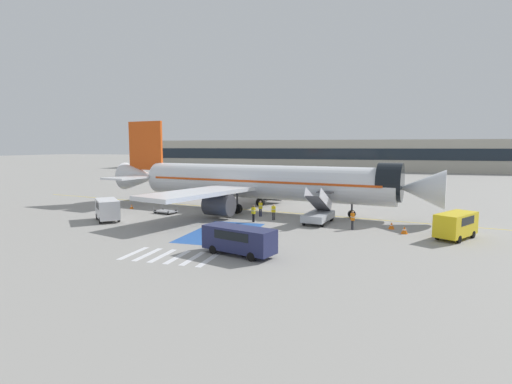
# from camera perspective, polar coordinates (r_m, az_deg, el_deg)

# --- Properties ---
(ground_plane) EXTENTS (600.00, 600.00, 0.00)m
(ground_plane) POSITION_cam_1_polar(r_m,az_deg,el_deg) (49.81, 0.72, -2.51)
(ground_plane) COLOR gray
(apron_leadline_yellow) EXTENTS (74.63, 12.74, 0.01)m
(apron_leadline_yellow) POSITION_cam_1_polar(r_m,az_deg,el_deg) (48.89, 0.73, -2.68)
(apron_leadline_yellow) COLOR gold
(apron_leadline_yellow) RESTS_ON ground_plane
(apron_stand_patch_blue) EXTENTS (5.43, 9.95, 0.01)m
(apron_stand_patch_blue) POSITION_cam_1_polar(r_m,az_deg,el_deg) (36.80, -4.87, -5.75)
(apron_stand_patch_blue) COLOR #2856A8
(apron_stand_patch_blue) RESTS_ON ground_plane
(apron_walkway_bar_0) EXTENTS (0.44, 3.60, 0.01)m
(apron_walkway_bar_0) POSITION_cam_1_polar(r_m,az_deg,el_deg) (31.02, -17.11, -8.35)
(apron_walkway_bar_0) COLOR silver
(apron_walkway_bar_0) RESTS_ON ground_plane
(apron_walkway_bar_1) EXTENTS (0.44, 3.60, 0.01)m
(apron_walkway_bar_1) POSITION_cam_1_polar(r_m,az_deg,el_deg) (30.38, -15.21, -8.60)
(apron_walkway_bar_1) COLOR silver
(apron_walkway_bar_1) RESTS_ON ground_plane
(apron_walkway_bar_2) EXTENTS (0.44, 3.60, 0.01)m
(apron_walkway_bar_2) POSITION_cam_1_polar(r_m,az_deg,el_deg) (29.78, -13.22, -8.85)
(apron_walkway_bar_2) COLOR silver
(apron_walkway_bar_2) RESTS_ON ground_plane
(apron_walkway_bar_3) EXTENTS (0.44, 3.60, 0.01)m
(apron_walkway_bar_3) POSITION_cam_1_polar(r_m,az_deg,el_deg) (29.21, -11.15, -9.10)
(apron_walkway_bar_3) COLOR silver
(apron_walkway_bar_3) RESTS_ON ground_plane
(apron_walkway_bar_4) EXTENTS (0.44, 3.60, 0.01)m
(apron_walkway_bar_4) POSITION_cam_1_polar(r_m,az_deg,el_deg) (28.69, -9.00, -9.35)
(apron_walkway_bar_4) COLOR silver
(apron_walkway_bar_4) RESTS_ON ground_plane
(apron_walkway_bar_5) EXTENTS (0.44, 3.60, 0.01)m
(apron_walkway_bar_5) POSITION_cam_1_polar(r_m,az_deg,el_deg) (28.21, -6.78, -9.59)
(apron_walkway_bar_5) COLOR silver
(apron_walkway_bar_5) RESTS_ON ground_plane
(airliner) EXTENTS (42.34, 31.54, 11.30)m
(airliner) POSITION_cam_1_polar(r_m,az_deg,el_deg) (48.73, 0.07, 1.46)
(airliner) COLOR silver
(airliner) RESTS_ON ground_plane
(boarding_stairs_forward) EXTENTS (2.97, 5.48, 3.86)m
(boarding_stairs_forward) POSITION_cam_1_polar(r_m,az_deg,el_deg) (41.37, 8.91, -3.08)
(boarding_stairs_forward) COLOR #ADB2BA
(boarding_stairs_forward) RESTS_ON ground_plane
(fuel_tanker) EXTENTS (3.05, 9.26, 3.37)m
(fuel_tanker) POSITION_cam_1_polar(r_m,az_deg,el_deg) (71.11, -1.03, 1.57)
(fuel_tanker) COLOR #38383D
(fuel_tanker) RESTS_ON ground_plane
(service_van_0) EXTENTS (5.81, 3.49, 2.04)m
(service_van_0) POSITION_cam_1_polar(r_m,az_deg,el_deg) (28.99, -2.46, -6.61)
(service_van_0) COLOR #1E234C
(service_van_0) RESTS_ON ground_plane
(service_van_1) EXTENTS (4.04, 4.84, 2.22)m
(service_van_1) POSITION_cam_1_polar(r_m,az_deg,el_deg) (37.88, 26.66, -4.04)
(service_van_1) COLOR yellow
(service_van_1) RESTS_ON ground_plane
(service_van_2) EXTENTS (4.42, 4.45, 2.26)m
(service_van_2) POSITION_cam_1_polar(r_m,az_deg,el_deg) (44.95, -20.47, -2.17)
(service_van_2) COLOR silver
(service_van_2) RESTS_ON ground_plane
(baggage_cart) EXTENTS (2.89, 2.10, 0.87)m
(baggage_cart) POSITION_cam_1_polar(r_m,az_deg,el_deg) (48.06, -12.80, -2.70)
(baggage_cart) COLOR gray
(baggage_cart) RESTS_ON ground_plane
(ground_crew_0) EXTENTS (0.49, 0.39, 1.78)m
(ground_crew_0) POSITION_cam_1_polar(r_m,az_deg,el_deg) (44.72, 0.64, -2.21)
(ground_crew_0) COLOR #191E38
(ground_crew_0) RESTS_ON ground_plane
(ground_crew_1) EXTENTS (0.43, 0.49, 1.80)m
(ground_crew_1) POSITION_cam_1_polar(r_m,az_deg,el_deg) (38.74, 13.62, -3.73)
(ground_crew_1) COLOR #2D2D33
(ground_crew_1) RESTS_ON ground_plane
(ground_crew_2) EXTENTS (0.49, 0.42, 1.77)m
(ground_crew_2) POSITION_cam_1_polar(r_m,az_deg,el_deg) (41.45, -0.37, -2.91)
(ground_crew_2) COLOR black
(ground_crew_2) RESTS_ON ground_plane
(ground_crew_3) EXTENTS (0.45, 0.26, 1.72)m
(ground_crew_3) POSITION_cam_1_polar(r_m,az_deg,el_deg) (42.59, 2.52, -2.70)
(ground_crew_3) COLOR #2D2D33
(ground_crew_3) RESTS_ON ground_plane
(traffic_cone_0) EXTENTS (0.58, 0.58, 0.65)m
(traffic_cone_0) POSITION_cam_1_polar(r_m,az_deg,el_deg) (40.22, 18.79, -4.56)
(traffic_cone_0) COLOR orange
(traffic_cone_0) RESTS_ON ground_plane
(traffic_cone_1) EXTENTS (0.61, 0.61, 0.68)m
(traffic_cone_1) POSITION_cam_1_polar(r_m,az_deg,el_deg) (38.42, 20.44, -5.11)
(traffic_cone_1) COLOR orange
(traffic_cone_1) RESTS_ON ground_plane
(traffic_cone_2) EXTENTS (0.50, 0.50, 0.55)m
(traffic_cone_2) POSITION_cam_1_polar(r_m,az_deg,el_deg) (52.81, -17.34, -1.99)
(traffic_cone_2) COLOR orange
(traffic_cone_2) RESTS_ON ground_plane
(terminal_building) EXTENTS (135.94, 12.10, 9.98)m
(terminal_building) POSITION_cam_1_polar(r_m,az_deg,el_deg) (136.63, 8.86, 5.24)
(terminal_building) COLOR #B2AD9E
(terminal_building) RESTS_ON ground_plane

